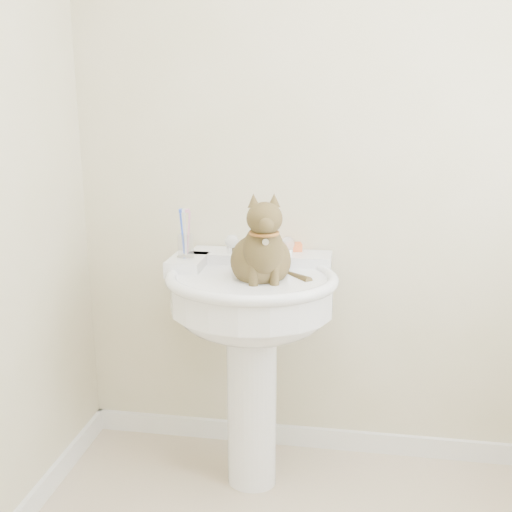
% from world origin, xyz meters
% --- Properties ---
extents(wall_back, '(2.20, 0.00, 2.50)m').
position_xyz_m(wall_back, '(0.00, 1.10, 1.25)').
color(wall_back, beige).
rests_on(wall_back, ground).
extents(baseboard_back, '(2.20, 0.02, 0.09)m').
position_xyz_m(baseboard_back, '(0.00, 1.09, 0.04)').
color(baseboard_back, white).
rests_on(baseboard_back, floor).
extents(pedestal_sink, '(0.65, 0.63, 0.89)m').
position_xyz_m(pedestal_sink, '(-0.33, 0.81, 0.70)').
color(pedestal_sink, white).
rests_on(pedestal_sink, floor).
extents(faucet, '(0.28, 0.12, 0.14)m').
position_xyz_m(faucet, '(-0.33, 0.97, 0.93)').
color(faucet, silver).
rests_on(faucet, pedestal_sink).
extents(soap_bar, '(0.10, 0.07, 0.03)m').
position_xyz_m(soap_bar, '(-0.22, 1.06, 0.90)').
color(soap_bar, orange).
rests_on(soap_bar, pedestal_sink).
extents(toothbrush_cup, '(0.07, 0.07, 0.18)m').
position_xyz_m(toothbrush_cup, '(-0.60, 0.87, 0.94)').
color(toothbrush_cup, silver).
rests_on(toothbrush_cup, pedestal_sink).
extents(cat, '(0.24, 0.30, 0.44)m').
position_xyz_m(cat, '(-0.29, 0.78, 0.94)').
color(cat, brown).
rests_on(cat, pedestal_sink).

